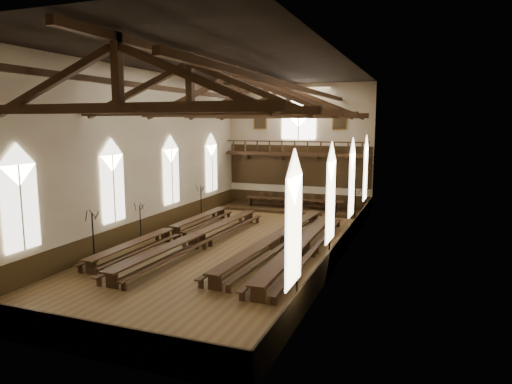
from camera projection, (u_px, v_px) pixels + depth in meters
ground at (236, 246)px, 25.77m from camera, size 26.00×26.00×0.00m
room_walls at (235, 131)px, 24.80m from camera, size 26.00×26.00×26.00m
wainscot_band at (236, 236)px, 25.68m from camera, size 12.00×26.00×1.20m
side_windows at (236, 181)px, 25.21m from camera, size 11.85×19.80×4.50m
end_window at (299, 119)px, 36.62m from camera, size 2.80×0.12×3.80m
minstrels_gallery at (297, 160)px, 36.89m from camera, size 11.80×1.24×3.70m
portraits at (299, 120)px, 36.63m from camera, size 7.75×0.09×1.45m
roof_trusses at (235, 98)px, 24.53m from camera, size 11.70×25.70×2.80m
refectory_row_a at (171, 231)px, 27.18m from camera, size 1.60×14.35×0.74m
refectory_row_b at (197, 237)px, 25.51m from camera, size 1.93×14.81×0.79m
refectory_row_c at (277, 238)px, 25.24m from camera, size 2.02×14.85×0.79m
refectory_row_d at (303, 244)px, 24.10m from camera, size 1.70×14.81×0.79m
dais at (294, 209)px, 36.26m from camera, size 11.40×3.14×0.21m
high_table at (294, 200)px, 36.15m from camera, size 7.86×1.26×0.73m
high_chairs at (296, 200)px, 36.87m from camera, size 6.79×0.50×1.01m
candelabrum_left_near at (94, 246)px, 22.80m from camera, size 0.72×0.81×2.63m
candelabrum_left_mid at (141, 230)px, 26.52m from camera, size 0.70×0.67×2.33m
candelabrum_left_far at (201, 208)px, 33.55m from camera, size 0.73×0.68×2.40m
candelabrum_right_near at (297, 289)px, 17.02m from camera, size 0.71×0.73×2.44m
candelabrum_right_mid at (329, 246)px, 22.56m from camera, size 0.82×0.88×2.89m
candelabrum_right_far at (355, 216)px, 30.18m from camera, size 0.75×0.84×2.73m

